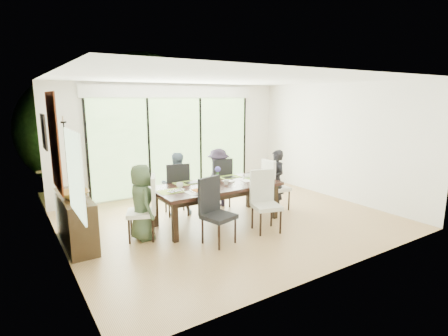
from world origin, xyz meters
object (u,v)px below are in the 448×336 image
chair_near_left (219,211)px  vase (218,180)px  person_left_end (142,202)px  cup_c (248,176)px  chair_far_left (176,188)px  chair_far_right (218,182)px  cup_b (226,182)px  chair_left_end (141,208)px  sideboard (76,220)px  person_far_right (218,178)px  person_right_end (276,180)px  person_far_left (177,184)px  laptop (178,191)px  chair_near_right (267,202)px  chair_right_end (277,184)px  bowl (74,194)px  table_top (217,186)px

chair_near_left → vase: (0.55, 0.92, 0.26)m
person_left_end → cup_c: 2.29m
chair_far_left → chair_near_left: bearing=101.5°
chair_far_right → cup_b: chair_far_right is taller
cup_c → chair_left_end: bearing=-177.5°
cup_c → sideboard: cup_c is taller
chair_near_left → person_far_right: size_ratio=0.85×
person_right_end → person_far_right: size_ratio=1.00×
person_far_left → laptop: person_far_left is taller
vase → cup_b: size_ratio=1.20×
person_far_right → sideboard: 3.06m
chair_near_right → laptop: (-1.35, 0.77, 0.21)m
person_right_end → person_far_right: (-0.93, 0.83, 0.00)m
laptop → chair_right_end: bearing=-15.8°
bowl → laptop: bearing=-12.8°
chair_left_end → person_far_right: person_far_right is taller
cup_c → bowl: 3.28m
table_top → person_left_end: bearing=180.0°
chair_far_right → sideboard: chair_far_right is taller
chair_right_end → laptop: 2.36m
chair_far_right → chair_far_left: bearing=5.3°
chair_right_end → person_far_left: (-1.95, 0.83, 0.09)m
person_right_end → bowl: bearing=-81.9°
chair_near_left → laptop: bearing=100.4°
chair_far_right → cup_b: (-0.40, -0.95, 0.25)m
chair_near_left → bowl: chair_near_left is taller
chair_left_end → person_far_left: person_far_left is taller
chair_near_left → vase: bearing=45.1°
chair_near_left → sideboard: size_ratio=0.76×
chair_near_right → person_right_end: bearing=57.2°
table_top → person_left_end: size_ratio=1.86×
chair_left_end → person_far_right: bearing=134.9°
table_top → cup_c: bearing=7.1°
person_right_end → sideboard: person_right_end is taller
chair_near_right → vase: size_ratio=9.17×
person_left_end → cup_c: (2.28, 0.10, 0.15)m
person_far_left → cup_c: person_far_left is taller
chair_far_right → person_far_right: size_ratio=0.85×
table_top → cup_c: size_ratio=19.35×
chair_far_right → person_far_right: 0.10m
chair_near_left → person_far_left: bearing=74.3°
sideboard → chair_near_left: bearing=-32.2°
chair_right_end → person_right_end: (-0.02, 0.00, 0.09)m
chair_near_right → person_right_end: (0.98, 0.87, 0.09)m
person_right_end → vase: 1.44m
person_left_end → cup_c: size_ratio=10.40×
cup_c → sideboard: bearing=175.3°
table_top → cup_b: bearing=-33.7°
person_far_left → chair_near_right: bearing=129.5°
chair_right_end → chair_far_left: bearing=73.6°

